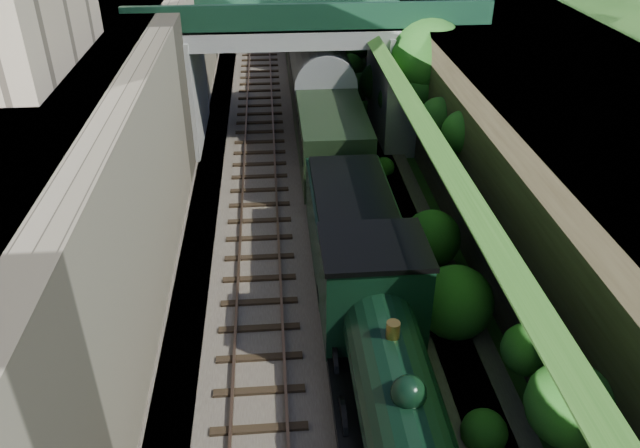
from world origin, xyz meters
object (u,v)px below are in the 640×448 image
at_px(tree, 430,61).
at_px(tender, 351,233).
at_px(locomotive, 390,386).
at_px(road_bridge, 316,58).

distance_m(tree, tender, 11.08).
xyz_separation_m(locomotive, tender, (-0.00, 7.36, -0.27)).
height_order(road_bridge, tree, road_bridge).
bearing_deg(locomotive, road_bridge, 90.74).
relative_size(tree, tender, 1.10).
xyz_separation_m(road_bridge, tender, (0.26, -12.43, -2.46)).
bearing_deg(tender, tree, 63.75).
distance_m(road_bridge, tender, 12.68).
height_order(locomotive, tender, locomotive).
xyz_separation_m(road_bridge, locomotive, (0.26, -19.80, -2.18)).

